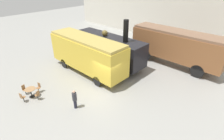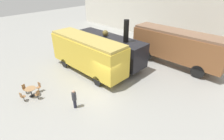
% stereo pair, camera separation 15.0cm
% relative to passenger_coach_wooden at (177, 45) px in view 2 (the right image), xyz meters
% --- Properties ---
extents(ground_plane, '(80.00, 80.00, 0.00)m').
position_rel_passenger_coach_wooden_xyz_m(ground_plane, '(-2.11, -8.84, -2.33)').
color(ground_plane, gray).
extents(backdrop_wall, '(44.00, 0.15, 9.00)m').
position_rel_passenger_coach_wooden_xyz_m(backdrop_wall, '(-2.11, 7.07, 2.17)').
color(backdrop_wall, beige).
rests_on(backdrop_wall, ground_plane).
extents(passenger_coach_wooden, '(9.85, 2.45, 3.86)m').
position_rel_passenger_coach_wooden_xyz_m(passenger_coach_wooden, '(0.00, 0.00, 0.00)').
color(passenger_coach_wooden, brown).
rests_on(passenger_coach_wooden, ground_plane).
extents(steam_locomotive, '(8.83, 2.47, 5.30)m').
position_rel_passenger_coach_wooden_xyz_m(steam_locomotive, '(-5.63, -4.74, -0.43)').
color(steam_locomotive, black).
rests_on(steam_locomotive, ground_plane).
extents(passenger_coach_vintage, '(8.84, 2.47, 3.72)m').
position_rel_passenger_coach_wooden_xyz_m(passenger_coach_vintage, '(-5.72, -7.65, -0.18)').
color(passenger_coach_vintage, gold).
rests_on(passenger_coach_vintage, ground_plane).
extents(cafe_table_near, '(0.86, 0.86, 0.78)m').
position_rel_passenger_coach_wooden_xyz_m(cafe_table_near, '(-5.86, -13.65, -1.72)').
color(cafe_table_near, black).
rests_on(cafe_table_near, ground_plane).
extents(cafe_chair_0, '(0.36, 0.38, 0.87)m').
position_rel_passenger_coach_wooden_xyz_m(cafe_chair_0, '(-5.66, -14.43, -1.82)').
color(cafe_chair_0, black).
rests_on(cafe_chair_0, ground_plane).
extents(cafe_chair_1, '(0.38, 0.36, 0.87)m').
position_rel_passenger_coach_wooden_xyz_m(cafe_chair_1, '(-5.07, -13.46, -1.82)').
color(cafe_chair_1, black).
rests_on(cafe_chair_1, ground_plane).
extents(cafe_chair_2, '(0.36, 0.38, 0.87)m').
position_rel_passenger_coach_wooden_xyz_m(cafe_chair_2, '(-6.05, -12.87, -1.82)').
color(cafe_chair_2, black).
rests_on(cafe_chair_2, ground_plane).
extents(cafe_chair_3, '(0.38, 0.36, 0.87)m').
position_rel_passenger_coach_wooden_xyz_m(cafe_chair_3, '(-6.64, -13.84, -1.82)').
color(cafe_chair_3, black).
rests_on(cafe_chair_3, ground_plane).
extents(visitor_person, '(0.34, 0.34, 1.59)m').
position_rel_passenger_coach_wooden_xyz_m(visitor_person, '(-2.06, -12.00, -1.47)').
color(visitor_person, '#262633').
rests_on(visitor_person, ground_plane).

